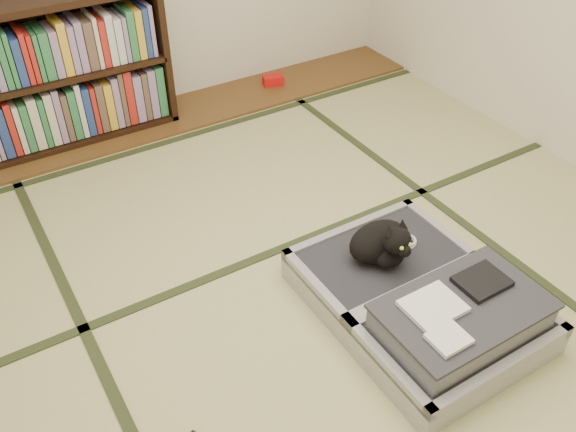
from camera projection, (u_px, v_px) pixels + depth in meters
floor at (318, 300)px, 2.89m from camera, size 4.50×4.50×0.00m
wood_strip at (157, 120)px, 4.22m from camera, size 4.00×0.50×0.02m
red_item at (273, 80)px, 4.60m from camera, size 0.17×0.13×0.07m
tatami_borders at (266, 241)px, 3.21m from camera, size 4.00×4.50×0.01m
bookcase at (50, 78)px, 3.74m from camera, size 1.47×0.33×0.94m
suitcase at (423, 302)px, 2.72m from camera, size 0.79×1.05×0.31m
cat at (383, 243)px, 2.82m from camera, size 0.35×0.35×0.28m
cable_coil at (406, 241)px, 2.97m from camera, size 0.11×0.11×0.03m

